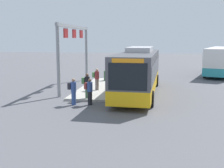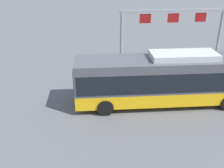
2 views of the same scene
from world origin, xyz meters
name	(u,v)px [view 1 (image 1 of 2)]	position (x,y,z in m)	size (l,w,h in m)	color
ground_plane	(138,93)	(0.00, 0.00, 0.00)	(120.00, 120.00, 0.00)	#56565B
platform_curb	(99,88)	(-1.67, -3.34, 0.08)	(10.00, 2.80, 0.16)	#B2ADA3
bus_main	(139,70)	(-0.01, 0.00, 1.81)	(11.83, 3.12, 3.46)	#EAAD14
bus_background_left	(221,59)	(-12.26, 8.60, 1.78)	(10.18, 5.43, 3.10)	teal
person_boarding	(73,91)	(4.29, -3.81, 0.89)	(0.38, 0.55, 1.67)	#334C8C
person_waiting_near	(89,91)	(4.13, -2.81, 0.89)	(0.50, 0.60, 1.67)	black
person_waiting_mid	(87,85)	(2.92, -3.27, 1.05)	(0.34, 0.52, 1.67)	#476B4C
person_waiting_far	(97,79)	(-0.12, -3.24, 1.05)	(0.35, 0.53, 1.67)	slate
platform_sign_gantry	(74,43)	(-2.05, -5.49, 3.72)	(8.67, 0.24, 5.20)	gray
trash_bin	(107,76)	(-5.23, -3.32, 0.61)	(0.52, 0.52, 0.90)	#2D5133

